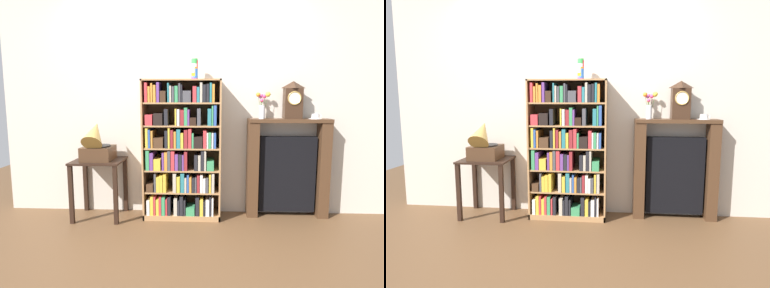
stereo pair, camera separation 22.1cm
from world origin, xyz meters
TOP-DOWN VIEW (x-y plane):
  - ground_plane at (0.00, 0.00)m, footprint 7.53×6.40m
  - wall_back at (0.13, 0.32)m, footprint 4.53×0.08m
  - bookshelf at (-0.01, 0.08)m, footprint 0.86×0.36m
  - cup_stack at (0.14, 0.12)m, footprint 0.07×0.07m
  - side_table_left at (-0.94, 0.03)m, footprint 0.55×0.49m
  - gramophone at (-0.94, -0.02)m, footprint 0.33×0.45m
  - fireplace_mantel at (1.21, 0.19)m, footprint 0.92×0.21m
  - mantel_clock at (1.23, 0.17)m, footprint 0.20×0.15m
  - flower_vase at (0.90, 0.18)m, footprint 0.16×0.11m
  - teacup_with_saucer at (1.49, 0.17)m, footprint 0.14×0.14m

SIDE VIEW (x-z plane):
  - ground_plane at x=0.00m, z-range -0.02..0.00m
  - side_table_left at x=-0.94m, z-range 0.17..0.84m
  - fireplace_mantel at x=1.21m, z-range -0.01..1.12m
  - bookshelf at x=-0.01m, z-range -0.05..1.52m
  - gramophone at x=-0.94m, z-range 0.61..1.10m
  - teacup_with_saucer at x=1.49m, z-range 1.13..1.19m
  - flower_vase at x=0.90m, z-range 1.14..1.44m
  - wall_back at x=0.13m, z-range 0.00..2.60m
  - mantel_clock at x=1.23m, z-range 1.13..1.55m
  - cup_stack at x=0.14m, z-range 1.57..1.79m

